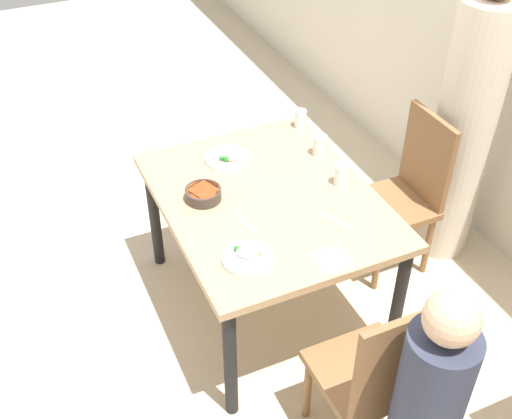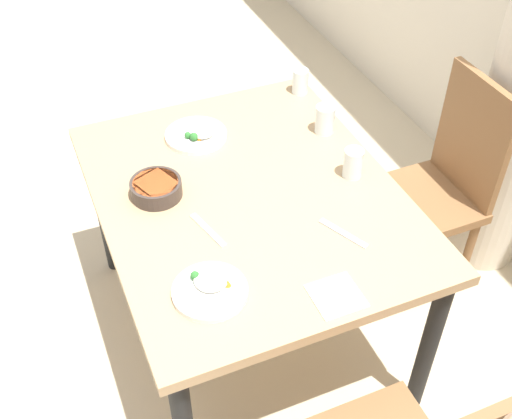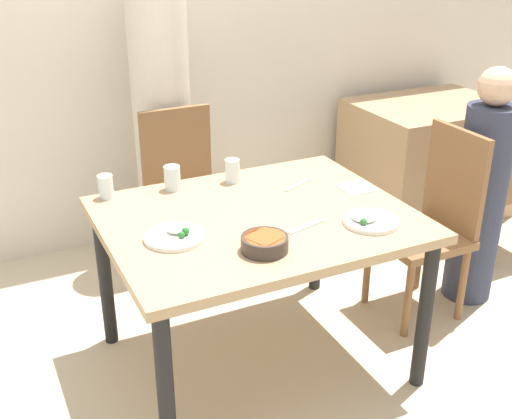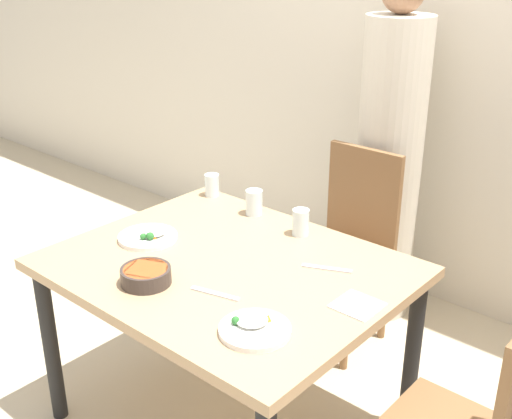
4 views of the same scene
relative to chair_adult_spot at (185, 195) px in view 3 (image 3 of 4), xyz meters
The scene contains 18 objects.
ground_plane 0.97m from the chair_adult_spot, 88.89° to the right, with size 10.00×10.00×0.00m, color beige.
wall_back 1.07m from the chair_adult_spot, 88.56° to the left, with size 10.00×0.06×2.70m.
dining_table 0.85m from the chair_adult_spot, 88.89° to the right, with size 1.23×0.99×0.73m.
chair_adult_spot is the anchor object (origin of this frame).
chair_child_spot 1.26m from the chair_adult_spot, 39.61° to the right, with size 0.40×0.40×0.93m.
person_adult 0.44m from the chair_adult_spot, 90.00° to the left, with size 0.32×0.32×1.70m.
person_child 1.50m from the chair_adult_spot, 32.56° to the right, with size 0.25×0.25×1.21m.
bowl_curry 1.16m from the chair_adult_spot, 94.67° to the right, with size 0.17×0.17×0.06m.
plate_rice_adult 0.99m from the chair_adult_spot, 111.44° to the right, with size 0.23×0.23×0.05m.
plate_rice_child 1.19m from the chair_adult_spot, 71.04° to the right, with size 0.22×0.22×0.04m.
glass_water_tall 0.56m from the chair_adult_spot, 115.08° to the right, with size 0.07×0.07×0.11m.
glass_water_short 0.70m from the chair_adult_spot, 140.74° to the right, with size 0.07×0.07×0.10m.
glass_water_center 0.56m from the chair_adult_spot, 81.61° to the right, with size 0.07×0.07×0.11m.
napkin_folded 0.97m from the chair_adult_spot, 55.45° to the right, with size 0.14×0.14×0.01m.
fork_steel 0.75m from the chair_adult_spot, 63.57° to the right, with size 0.17×0.09×0.01m.
spoon_steel 1.06m from the chair_adult_spot, 82.32° to the right, with size 0.18×0.07×0.01m.
background_table 1.76m from the chair_adult_spot, ahead, with size 0.96×0.74×0.74m.
chair_background 1.83m from the chair_adult_spot, 17.36° to the right, with size 0.40×0.40×0.93m.
Camera 3 is at (-1.02, -2.12, 1.83)m, focal length 45.00 mm.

